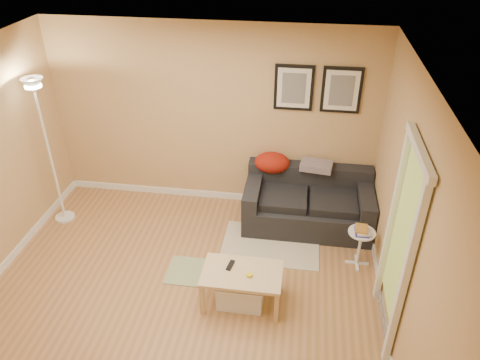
{
  "coord_description": "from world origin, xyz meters",
  "views": [
    {
      "loc": [
        1.22,
        -3.7,
        3.87
      ],
      "look_at": [
        0.55,
        0.85,
        1.05
      ],
      "focal_mm": 34.5,
      "sensor_mm": 36.0,
      "label": 1
    }
  ],
  "objects_px": {
    "coffee_table": "(242,287)",
    "book_stack": "(362,230)",
    "side_table": "(359,248)",
    "storage_bin": "(241,291)",
    "sofa": "(308,201)",
    "floor_lamp": "(51,158)"
  },
  "relations": [
    {
      "from": "sofa",
      "to": "side_table",
      "type": "bearing_deg",
      "value": -48.98
    },
    {
      "from": "book_stack",
      "to": "floor_lamp",
      "type": "distance_m",
      "value": 4.06
    },
    {
      "from": "book_stack",
      "to": "floor_lamp",
      "type": "bearing_deg",
      "value": 179.53
    },
    {
      "from": "coffee_table",
      "to": "book_stack",
      "type": "xyz_separation_m",
      "value": [
        1.31,
        0.81,
        0.31
      ]
    },
    {
      "from": "sofa",
      "to": "coffee_table",
      "type": "distance_m",
      "value": 1.71
    },
    {
      "from": "side_table",
      "to": "book_stack",
      "type": "height_order",
      "value": "book_stack"
    },
    {
      "from": "side_table",
      "to": "floor_lamp",
      "type": "xyz_separation_m",
      "value": [
        -4.02,
        0.37,
        0.73
      ]
    },
    {
      "from": "sofa",
      "to": "side_table",
      "type": "distance_m",
      "value": 0.98
    },
    {
      "from": "coffee_table",
      "to": "floor_lamp",
      "type": "xyz_separation_m",
      "value": [
        -2.7,
        1.2,
        0.76
      ]
    },
    {
      "from": "side_table",
      "to": "sofa",
      "type": "bearing_deg",
      "value": 131.02
    },
    {
      "from": "sofa",
      "to": "storage_bin",
      "type": "xyz_separation_m",
      "value": [
        -0.69,
        -1.57,
        -0.22
      ]
    },
    {
      "from": "book_stack",
      "to": "floor_lamp",
      "type": "xyz_separation_m",
      "value": [
        -4.01,
        0.38,
        0.44
      ]
    },
    {
      "from": "coffee_table",
      "to": "sofa",
      "type": "bearing_deg",
      "value": 64.1
    },
    {
      "from": "storage_bin",
      "to": "book_stack",
      "type": "xyz_separation_m",
      "value": [
        1.32,
        0.82,
        0.37
      ]
    },
    {
      "from": "coffee_table",
      "to": "book_stack",
      "type": "height_order",
      "value": "book_stack"
    },
    {
      "from": "side_table",
      "to": "floor_lamp",
      "type": "bearing_deg",
      "value": 174.74
    },
    {
      "from": "book_stack",
      "to": "storage_bin",
      "type": "bearing_deg",
      "value": -143.16
    },
    {
      "from": "storage_bin",
      "to": "book_stack",
      "type": "distance_m",
      "value": 1.6
    },
    {
      "from": "sofa",
      "to": "storage_bin",
      "type": "height_order",
      "value": "sofa"
    },
    {
      "from": "coffee_table",
      "to": "storage_bin",
      "type": "height_order",
      "value": "coffee_table"
    },
    {
      "from": "storage_bin",
      "to": "sofa",
      "type": "bearing_deg",
      "value": 66.28
    },
    {
      "from": "sofa",
      "to": "floor_lamp",
      "type": "xyz_separation_m",
      "value": [
        -3.38,
        -0.37,
        0.6
      ]
    }
  ]
}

